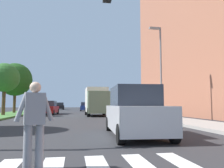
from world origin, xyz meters
name	(u,v)px	position (x,y,z in m)	size (l,w,h in m)	color
ground_plane	(70,115)	(0.00, 30.00, 0.00)	(140.00, 140.00, 0.00)	#2D2D30
tree_far	(5,78)	(-6.86, 29.14, 4.02)	(3.06, 3.06, 5.43)	#4C3823
tree_distant	(15,80)	(-7.45, 35.79, 4.56)	(4.41, 4.41, 6.63)	#4C3823
sidewalk_right	(143,115)	(7.91, 28.00, 0.07)	(3.00, 64.00, 0.15)	#9E9991
street_lamp_right	(160,63)	(7.31, 21.45, 4.59)	(1.02, 0.24, 7.50)	slate
pedestrian_performer	(34,120)	(-0.35, 8.88, 0.93)	(0.74, 0.35, 1.69)	gray
suv_crossing	(135,112)	(2.82, 13.03, 0.93)	(2.19, 4.70, 1.97)	#B7B7BC
sedan_midblock	(49,108)	(-2.64, 32.62, 0.77)	(2.17, 4.48, 1.67)	maroon
sedan_distant	(85,107)	(2.48, 47.12, 0.77)	(2.00, 4.40, 1.65)	navy
sedan_far_horizon	(60,106)	(-2.94, 58.35, 0.77)	(2.29, 4.48, 1.66)	black
truck_box_delivery	(97,101)	(2.88, 28.94, 1.63)	(2.40, 6.20, 3.10)	gray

